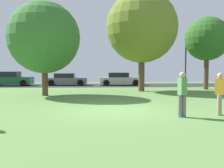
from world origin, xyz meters
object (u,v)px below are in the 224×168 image
at_px(frisbee_disc, 181,117).
at_px(parked_car_green, 11,79).
at_px(person_thrower, 220,92).
at_px(parked_car_silver, 120,79).
at_px(person_walking, 182,92).
at_px(birch_tree_lone, 142,27).
at_px(maple_tree_near, 207,39).
at_px(street_lamp_post, 186,64).
at_px(oak_tree_center, 44,38).
at_px(parked_car_grey, 67,80).

bearing_deg(frisbee_disc, parked_car_green, 124.54).
height_order(person_thrower, parked_car_silver, person_thrower).
bearing_deg(parked_car_green, person_walking, -55.30).
bearing_deg(birch_tree_lone, parked_car_green, 150.24).
distance_m(maple_tree_near, person_walking, 13.72).
bearing_deg(maple_tree_near, parked_car_green, 162.51).
bearing_deg(person_thrower, street_lamp_post, 113.04).
xyz_separation_m(maple_tree_near, frisbee_disc, (-6.32, -11.76, -4.27)).
relative_size(maple_tree_near, street_lamp_post, 1.37).
bearing_deg(parked_car_green, birch_tree_lone, -29.76).
distance_m(oak_tree_center, parked_car_silver, 12.10).
height_order(oak_tree_center, street_lamp_post, oak_tree_center).
relative_size(frisbee_disc, parked_car_grey, 0.06).
height_order(birch_tree_lone, person_thrower, birch_tree_lone).
xyz_separation_m(frisbee_disc, parked_car_grey, (-6.31, 17.98, 0.59)).
bearing_deg(street_lamp_post, parked_car_grey, 160.59).
xyz_separation_m(person_thrower, person_walking, (-1.53, -0.29, 0.03)).
bearing_deg(oak_tree_center, frisbee_disc, -49.82).
xyz_separation_m(person_thrower, frisbee_disc, (-1.58, -0.33, -0.85)).
bearing_deg(parked_car_grey, parked_car_silver, -2.85).
relative_size(maple_tree_near, birch_tree_lone, 0.80).
relative_size(oak_tree_center, street_lamp_post, 1.35).
bearing_deg(birch_tree_lone, frisbee_disc, -92.63).
bearing_deg(street_lamp_post, birch_tree_lone, -143.92).
bearing_deg(parked_car_grey, frisbee_disc, -70.66).
height_order(maple_tree_near, street_lamp_post, maple_tree_near).
bearing_deg(maple_tree_near, birch_tree_lone, -166.68).
distance_m(oak_tree_center, street_lamp_post, 13.37).
relative_size(parked_car_grey, street_lamp_post, 0.96).
relative_size(oak_tree_center, parked_car_grey, 1.41).
distance_m(frisbee_disc, street_lamp_post, 15.03).
bearing_deg(person_walking, birch_tree_lone, -9.71).
distance_m(person_walking, parked_car_grey, 19.03).
bearing_deg(oak_tree_center, person_thrower, -42.24).
height_order(frisbee_disc, parked_car_grey, parked_car_grey).
xyz_separation_m(maple_tree_near, person_thrower, (-4.74, -11.43, -3.41)).
distance_m(birch_tree_lone, parked_car_grey, 11.08).
xyz_separation_m(maple_tree_near, oak_tree_center, (-12.70, -4.20, -0.54)).
bearing_deg(parked_car_green, street_lamp_post, -11.93).
distance_m(parked_car_green, parked_car_silver, 11.55).
relative_size(person_walking, street_lamp_post, 0.36).
bearing_deg(maple_tree_near, street_lamp_post, 115.72).
height_order(oak_tree_center, parked_car_green, oak_tree_center).
relative_size(birch_tree_lone, frisbee_disc, 28.65).
xyz_separation_m(maple_tree_near, parked_car_green, (-18.40, 5.80, -3.60)).
xyz_separation_m(maple_tree_near, person_walking, (-6.27, -11.72, -3.39)).
xyz_separation_m(oak_tree_center, parked_car_silver, (5.85, 10.13, -3.11)).
height_order(oak_tree_center, frisbee_disc, oak_tree_center).
relative_size(parked_car_green, street_lamp_post, 0.97).
distance_m(oak_tree_center, person_walking, 10.30).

